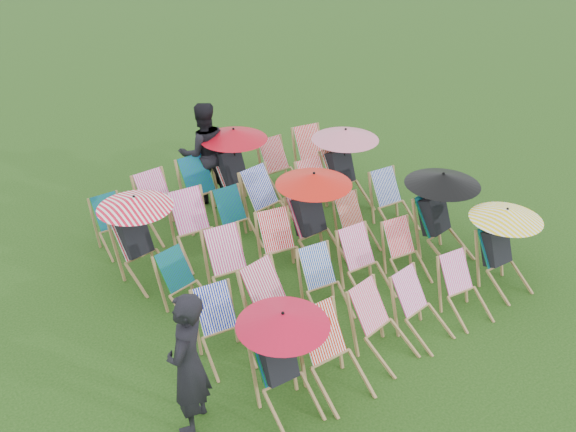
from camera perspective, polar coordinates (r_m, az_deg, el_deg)
ground at (r=10.13m, az=1.27°, el=-4.51°), size 100.00×100.00×0.00m
deckchair_0 at (r=7.45m, az=-0.31°, el=-12.76°), size 1.07×1.12×1.27m
deckchair_1 at (r=7.81m, az=4.21°, el=-12.29°), size 0.67×0.92×0.97m
deckchair_2 at (r=8.35m, az=8.51°, el=-9.58°), size 0.73×0.92×0.91m
deckchair_3 at (r=8.76m, az=11.88°, el=-8.04°), size 0.66×0.85×0.86m
deckchair_4 at (r=9.27m, az=15.51°, el=-6.30°), size 0.64×0.82×0.83m
deckchair_5 at (r=9.90m, az=18.66°, el=-2.67°), size 1.05×1.10×1.24m
deckchair_6 at (r=8.26m, az=-5.77°, el=-9.98°), size 0.70×0.89×0.89m
deckchair_7 at (r=8.46m, az=-0.75°, el=-8.16°), size 0.83×1.03×1.01m
deckchair_8 at (r=9.02m, az=3.36°, el=-6.06°), size 0.67×0.86×0.86m
deckchair_9 at (r=9.45m, az=6.96°, el=-4.27°), size 0.65×0.87×0.90m
deckchair_10 at (r=9.88m, az=10.51°, el=-3.20°), size 0.65×0.83×0.82m
deckchair_11 at (r=10.35m, az=13.59°, el=0.14°), size 1.17×1.26×1.39m
deckchair_12 at (r=9.13m, az=-9.04°, el=-6.06°), size 0.70×0.87×0.84m
deckchair_13 at (r=9.25m, az=-4.90°, el=-4.71°), size 0.76×0.97×0.97m
deckchair_14 at (r=9.73m, az=-0.46°, el=-2.85°), size 0.76×0.95×0.93m
deckchair_15 at (r=10.03m, az=2.44°, el=0.08°), size 1.19×1.24×1.41m
deckchair_16 at (r=10.51m, az=6.14°, el=-0.70°), size 0.58×0.78×0.82m
deckchair_17 at (r=11.19m, az=9.42°, el=1.32°), size 0.67×0.88×0.91m
deckchair_18 at (r=9.78m, az=-13.01°, el=-1.85°), size 1.12×1.21×1.33m
deckchair_19 at (r=10.24m, az=-8.13°, el=-1.11°), size 0.76×0.99×1.01m
deckchair_20 at (r=10.56m, az=-4.55°, el=-0.31°), size 0.61×0.82×0.86m
deckchair_21 at (r=10.88m, az=-1.54°, el=1.20°), size 0.81×1.03×1.02m
deckchair_22 at (r=11.34m, az=2.88°, el=2.21°), size 0.70×0.92×0.94m
deckchair_23 at (r=11.62m, az=5.18°, el=4.38°), size 1.20×1.24×1.42m
deckchair_24 at (r=10.77m, az=-15.15°, el=-0.82°), size 0.55×0.77×0.83m
deckchair_25 at (r=11.01m, az=-11.10°, el=0.88°), size 0.71×0.94×0.98m
deckchair_26 at (r=11.36m, az=-7.38°, el=2.25°), size 0.68×0.95×1.02m
deckchair_27 at (r=11.60m, az=-4.58°, el=4.40°), size 1.21×1.29×1.43m
deckchair_28 at (r=12.21m, az=-0.60°, el=4.35°), size 0.63×0.87×0.94m
deckchair_29 at (r=12.63m, az=2.44°, el=5.34°), size 0.79×1.00×0.99m
person_left at (r=7.16m, az=-8.87°, el=-12.88°), size 0.77×0.76×1.79m
person_rear at (r=11.77m, az=-7.49°, el=5.62°), size 1.07×0.93×1.89m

